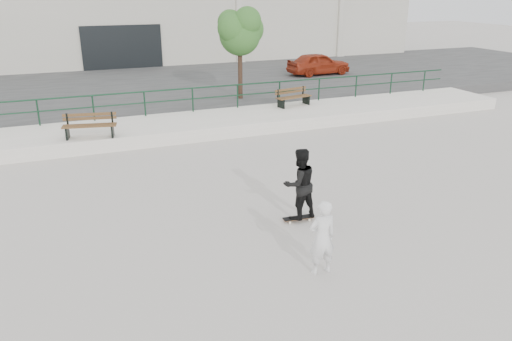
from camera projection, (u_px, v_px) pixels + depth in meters
name	position (u px, v px, depth m)	size (l,w,h in m)	color
ground	(276.00, 239.00, 11.49)	(120.00, 120.00, 0.00)	#B3ACA4
ledge	(178.00, 127.00, 19.67)	(30.00, 3.00, 0.50)	silver
parking_strip	(141.00, 89.00, 27.06)	(60.00, 14.00, 0.50)	#383838
railing	(169.00, 96.00, 20.45)	(28.00, 0.06, 1.03)	#143823
bench_left	(90.00, 126.00, 17.36)	(1.89, 0.88, 0.84)	#4E2E1A
bench_right	(293.00, 97.00, 21.98)	(1.75, 0.83, 0.78)	#4E2E1A
tree	(240.00, 30.00, 22.53)	(2.34, 2.08, 4.16)	#422B21
red_car	(319.00, 64.00, 29.72)	(1.54, 3.82, 1.30)	maroon
skateboard	(298.00, 218.00, 12.37)	(0.79, 0.26, 0.09)	black
standing_skater	(299.00, 184.00, 12.05)	(0.87, 0.68, 1.78)	black
seated_skater	(322.00, 238.00, 9.87)	(0.58, 0.38, 1.59)	white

